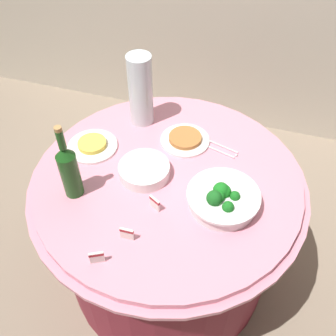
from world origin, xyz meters
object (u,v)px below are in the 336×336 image
object	(u,v)px
broccoli_bowl	(223,198)
plate_stack	(144,170)
label_placard_rear	(97,257)
food_plate_peanuts	(185,139)
label_placard_mid	(155,203)
serving_tongs	(221,149)
label_placard_front	(127,233)
food_plate_fried_egg	(92,145)
decorative_fruit_vase	(141,92)
wine_bottle	(69,170)

from	to	relation	value
broccoli_bowl	plate_stack	bearing A→B (deg)	169.15
broccoli_bowl	label_placard_rear	distance (m)	0.51
broccoli_bowl	food_plate_peanuts	xyz separation A→B (m)	(-0.23, 0.31, -0.03)
plate_stack	label_placard_mid	world-z (taller)	label_placard_mid
serving_tongs	label_placard_front	bearing A→B (deg)	-112.61
food_plate_peanuts	label_placard_mid	bearing A→B (deg)	-91.65
food_plate_fried_egg	label_placard_rear	bearing A→B (deg)	-63.57
food_plate_fried_egg	label_placard_mid	world-z (taller)	label_placard_mid
label_placard_front	label_placard_mid	bearing A→B (deg)	72.39
broccoli_bowl	plate_stack	distance (m)	0.34
decorative_fruit_vase	label_placard_rear	bearing A→B (deg)	-81.78
broccoli_bowl	label_placard_front	bearing A→B (deg)	-139.83
food_plate_fried_egg	label_placard_rear	distance (m)	0.58
label_placard_front	wine_bottle	bearing A→B (deg)	153.13
food_plate_fried_egg	label_placard_front	bearing A→B (deg)	-51.23
food_plate_fried_egg	label_placard_mid	distance (m)	0.44
wine_bottle	decorative_fruit_vase	world-z (taller)	decorative_fruit_vase
decorative_fruit_vase	plate_stack	bearing A→B (deg)	-68.88
plate_stack	food_plate_peanuts	size ratio (longest dim) A/B	0.95
wine_bottle	label_placard_mid	distance (m)	0.34
broccoli_bowl	food_plate_fried_egg	size ratio (longest dim) A/B	1.27
food_plate_fried_egg	wine_bottle	bearing A→B (deg)	-80.94
food_plate_peanuts	food_plate_fried_egg	distance (m)	0.41
broccoli_bowl	label_placard_mid	xyz separation A→B (m)	(-0.24, -0.09, -0.01)
serving_tongs	food_plate_fried_egg	bearing A→B (deg)	-164.46
decorative_fruit_vase	serving_tongs	xyz separation A→B (m)	(0.40, -0.09, -0.16)
wine_bottle	decorative_fruit_vase	size ratio (longest dim) A/B	0.99
food_plate_peanuts	label_placard_rear	bearing A→B (deg)	-100.49
wine_bottle	label_placard_rear	world-z (taller)	wine_bottle
serving_tongs	label_placard_front	distance (m)	0.60
wine_bottle	broccoli_bowl	bearing A→B (deg)	10.49
food_plate_peanuts	label_placard_front	world-z (taller)	label_placard_front
serving_tongs	food_plate_fried_egg	size ratio (longest dim) A/B	0.76
decorative_fruit_vase	food_plate_fried_egg	xyz separation A→B (m)	(-0.15, -0.24, -0.15)
food_plate_peanuts	food_plate_fried_egg	bearing A→B (deg)	-157.51
plate_stack	broccoli_bowl	bearing A→B (deg)	-10.85
broccoli_bowl	food_plate_fried_egg	xyz separation A→B (m)	(-0.61, 0.15, -0.03)
decorative_fruit_vase	label_placard_mid	xyz separation A→B (m)	(0.22, -0.48, -0.13)
wine_bottle	label_placard_rear	size ratio (longest dim) A/B	6.11
food_plate_fried_egg	plate_stack	bearing A→B (deg)	-17.46
broccoli_bowl	decorative_fruit_vase	distance (m)	0.62
label_placard_mid	food_plate_peanuts	bearing A→B (deg)	88.35
broccoli_bowl	wine_bottle	xyz separation A→B (m)	(-0.57, -0.11, 0.09)
label_placard_mid	label_placard_rear	xyz separation A→B (m)	(-0.11, -0.28, 0.00)
label_placard_rear	broccoli_bowl	bearing A→B (deg)	45.75
wine_bottle	label_placard_mid	bearing A→B (deg)	3.01
broccoli_bowl	wine_bottle	world-z (taller)	wine_bottle
broccoli_bowl	serving_tongs	xyz separation A→B (m)	(-0.06, 0.30, -0.04)
label_placard_mid	label_placard_rear	bearing A→B (deg)	-112.29
food_plate_peanuts	label_placard_front	xyz separation A→B (m)	(-0.06, -0.56, 0.02)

